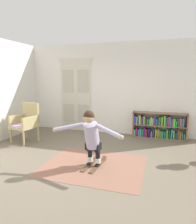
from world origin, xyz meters
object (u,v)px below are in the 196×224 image
(wicker_chair, at_px, (26,122))
(skis_pair, at_px, (95,164))
(person_skier, at_px, (91,135))
(bookshelf, at_px, (158,127))

(wicker_chair, relative_size, skis_pair, 1.36)
(skis_pair, bearing_deg, person_skier, -95.50)
(skis_pair, distance_m, person_skier, 0.70)
(skis_pair, bearing_deg, bookshelf, 62.79)
(person_skier, bearing_deg, skis_pair, 84.50)
(wicker_chair, height_order, skis_pair, wicker_chair)
(bookshelf, bearing_deg, person_skier, -116.04)
(wicker_chair, relative_size, person_skier, 0.75)
(bookshelf, height_order, wicker_chair, wicker_chair)
(person_skier, bearing_deg, wicker_chair, 154.75)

